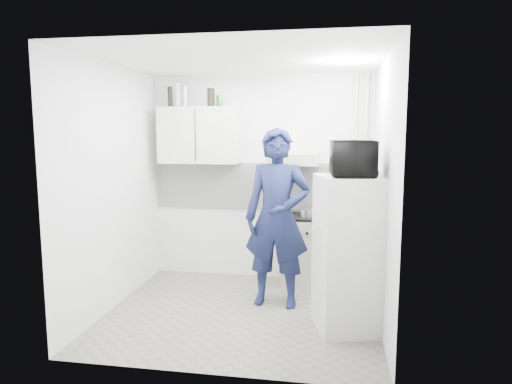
# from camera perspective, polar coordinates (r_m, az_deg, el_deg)

# --- Properties ---
(floor) EXTENTS (2.80, 2.80, 0.00)m
(floor) POSITION_cam_1_polar(r_m,az_deg,el_deg) (4.98, -1.80, -14.84)
(floor) COLOR slate
(floor) RESTS_ON ground
(ceiling) EXTENTS (2.80, 2.80, 0.00)m
(ceiling) POSITION_cam_1_polar(r_m,az_deg,el_deg) (4.66, -1.94, 16.22)
(ceiling) COLOR white
(ceiling) RESTS_ON wall_back
(wall_back) EXTENTS (2.80, 0.00, 2.80)m
(wall_back) POSITION_cam_1_polar(r_m,az_deg,el_deg) (5.87, 0.54, 1.73)
(wall_back) COLOR white
(wall_back) RESTS_ON floor
(wall_left) EXTENTS (0.00, 2.60, 2.60)m
(wall_left) POSITION_cam_1_polar(r_m,az_deg,el_deg) (5.11, -17.46, 0.49)
(wall_left) COLOR white
(wall_left) RESTS_ON floor
(wall_right) EXTENTS (0.00, 2.60, 2.60)m
(wall_right) POSITION_cam_1_polar(r_m,az_deg,el_deg) (4.58, 15.57, -0.23)
(wall_right) COLOR white
(wall_right) RESTS_ON floor
(person) EXTENTS (0.74, 0.51, 1.94)m
(person) POSITION_cam_1_polar(r_m,az_deg,el_deg) (4.95, 2.67, -3.25)
(person) COLOR #141A3D
(person) RESTS_ON floor
(stove) EXTENTS (0.53, 0.53, 0.84)m
(stove) POSITION_cam_1_polar(r_m,az_deg,el_deg) (5.72, 6.02, -7.43)
(stove) COLOR beige
(stove) RESTS_ON floor
(fridge) EXTENTS (0.75, 0.75, 1.49)m
(fridge) POSITION_cam_1_polar(r_m,az_deg,el_deg) (4.49, 11.71, -7.51)
(fridge) COLOR white
(fridge) RESTS_ON floor
(stove_top) EXTENTS (0.51, 0.51, 0.03)m
(stove_top) POSITION_cam_1_polar(r_m,az_deg,el_deg) (5.62, 6.08, -3.12)
(stove_top) COLOR black
(stove_top) RESTS_ON stove
(saucepan) EXTENTS (0.16, 0.16, 0.09)m
(saucepan) POSITION_cam_1_polar(r_m,az_deg,el_deg) (5.57, 6.40, -2.60)
(saucepan) COLOR silver
(saucepan) RESTS_ON stove_top
(microwave) EXTENTS (0.62, 0.44, 0.33)m
(microwave) POSITION_cam_1_polar(r_m,az_deg,el_deg) (4.34, 12.04, 4.14)
(microwave) COLOR black
(microwave) RESTS_ON fridge
(bottle_a) EXTENTS (0.06, 0.06, 0.26)m
(bottle_a) POSITION_cam_1_polar(r_m,az_deg,el_deg) (5.96, -10.69, 11.59)
(bottle_a) COLOR black
(bottle_a) RESTS_ON upper_cabinet
(bottle_b) EXTENTS (0.08, 0.08, 0.30)m
(bottle_b) POSITION_cam_1_polar(r_m,az_deg,el_deg) (5.93, -9.76, 11.83)
(bottle_b) COLOR #B2B7BC
(bottle_b) RESTS_ON upper_cabinet
(bottle_c) EXTENTS (0.06, 0.06, 0.25)m
(bottle_c) POSITION_cam_1_polar(r_m,az_deg,el_deg) (5.90, -8.87, 11.67)
(bottle_c) COLOR silver
(bottle_c) RESTS_ON upper_cabinet
(canister_a) EXTENTS (0.09, 0.09, 0.23)m
(canister_a) POSITION_cam_1_polar(r_m,az_deg,el_deg) (5.80, -5.66, 11.66)
(canister_a) COLOR black
(canister_a) RESTS_ON upper_cabinet
(canister_b) EXTENTS (0.07, 0.07, 0.14)m
(canister_b) POSITION_cam_1_polar(r_m,az_deg,el_deg) (5.77, -4.62, 11.26)
(canister_b) COLOR #144C1E
(canister_b) RESTS_ON upper_cabinet
(upper_cabinet) EXTENTS (1.00, 0.35, 0.70)m
(upper_cabinet) POSITION_cam_1_polar(r_m,az_deg,el_deg) (5.83, -7.08, 7.05)
(upper_cabinet) COLOR white
(upper_cabinet) RESTS_ON wall_back
(range_hood) EXTENTS (0.60, 0.50, 0.14)m
(range_hood) POSITION_cam_1_polar(r_m,az_deg,el_deg) (5.54, 4.75, 4.16)
(range_hood) COLOR beige
(range_hood) RESTS_ON wall_back
(backsplash) EXTENTS (2.74, 0.03, 0.60)m
(backsplash) POSITION_cam_1_polar(r_m,az_deg,el_deg) (5.86, 0.52, 0.74)
(backsplash) COLOR white
(backsplash) RESTS_ON wall_back
(pipe_a) EXTENTS (0.05, 0.05, 2.60)m
(pipe_a) POSITION_cam_1_polar(r_m,az_deg,el_deg) (5.73, 13.37, 1.38)
(pipe_a) COLOR beige
(pipe_a) RESTS_ON floor
(pipe_b) EXTENTS (0.04, 0.04, 2.60)m
(pipe_b) POSITION_cam_1_polar(r_m,az_deg,el_deg) (5.72, 12.17, 1.41)
(pipe_b) COLOR beige
(pipe_b) RESTS_ON floor
(ceiling_spot_fixture) EXTENTS (0.10, 0.10, 0.02)m
(ceiling_spot_fixture) POSITION_cam_1_polar(r_m,az_deg,el_deg) (4.76, 10.91, 15.54)
(ceiling_spot_fixture) COLOR white
(ceiling_spot_fixture) RESTS_ON ceiling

